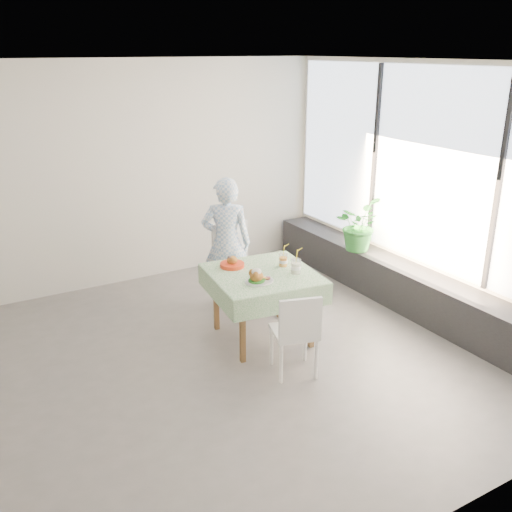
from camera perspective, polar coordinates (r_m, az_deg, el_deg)
floor at (r=5.60m, az=-6.64°, el=-11.34°), size 6.00×6.00×0.00m
ceiling at (r=4.78m, az=-8.04°, el=18.65°), size 6.00×6.00×0.00m
wall_back at (r=7.31m, az=-15.13°, el=7.52°), size 6.00×0.02×2.80m
wall_front at (r=3.05m, az=11.98°, el=-9.97°), size 6.00×0.02×2.80m
wall_right at (r=6.72m, az=17.05°, el=6.27°), size 0.02×5.00×2.80m
window_pane at (r=6.65m, az=17.09°, el=8.33°), size 0.01×4.80×2.18m
window_ledge at (r=6.93m, az=14.95°, el=-3.15°), size 0.40×4.80×0.50m
cafe_table at (r=5.94m, az=0.66°, el=-4.21°), size 1.16×1.16×0.74m
chair_far at (r=6.76m, az=-1.79°, el=-2.55°), size 0.47×0.47×0.99m
chair_near at (r=5.42m, az=3.84°, el=-9.18°), size 0.49×0.49×0.84m
diner at (r=6.58m, az=-2.97°, el=1.24°), size 0.68×0.61×1.56m
main_dish at (r=5.57m, az=0.20°, el=-2.19°), size 0.30×0.30×0.15m
juice_cup_orange at (r=5.99m, az=2.74°, el=-0.46°), size 0.10×0.10×0.27m
juice_cup_lemonade at (r=5.81m, az=4.00°, el=-1.08°), size 0.11×0.11×0.30m
second_dish at (r=5.98m, az=-2.40°, el=-0.76°), size 0.26×0.26×0.12m
potted_plant at (r=7.24m, az=10.14°, el=3.13°), size 0.79×0.77×0.66m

